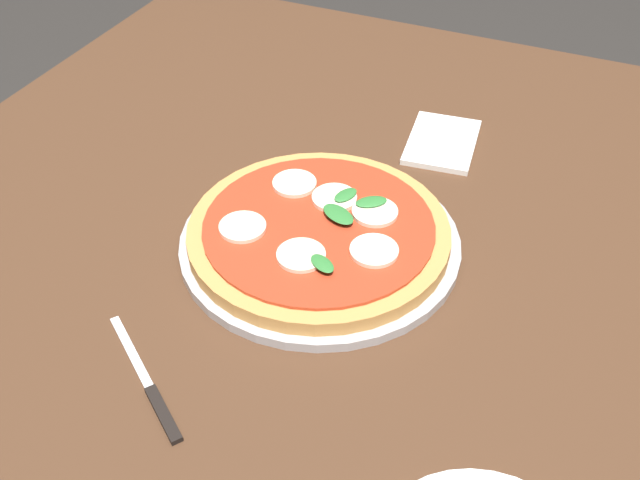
% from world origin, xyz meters
% --- Properties ---
extents(dining_table, '(1.16, 1.06, 0.78)m').
position_xyz_m(dining_table, '(0.00, 0.00, 0.67)').
color(dining_table, '#4C301E').
rests_on(dining_table, ground_plane).
extents(serving_tray, '(0.32, 0.32, 0.01)m').
position_xyz_m(serving_tray, '(0.03, 0.04, 0.78)').
color(serving_tray, '#B2B2B7').
rests_on(serving_tray, dining_table).
extents(pizza, '(0.30, 0.30, 0.03)m').
position_xyz_m(pizza, '(0.03, 0.04, 0.80)').
color(pizza, tan).
rests_on(pizza, serving_tray).
extents(napkin, '(0.14, 0.10, 0.01)m').
position_xyz_m(napkin, '(-0.23, 0.11, 0.78)').
color(napkin, white).
rests_on(napkin, dining_table).
extents(knife, '(0.11, 0.15, 0.01)m').
position_xyz_m(knife, '(0.29, -0.02, 0.78)').
color(knife, black).
rests_on(knife, dining_table).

